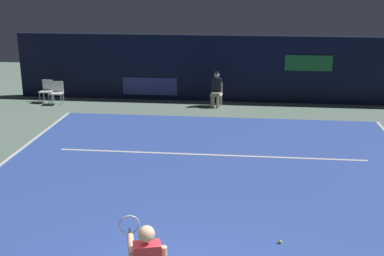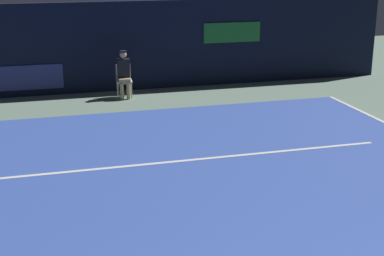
% 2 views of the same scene
% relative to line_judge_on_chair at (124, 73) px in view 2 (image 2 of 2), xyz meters
% --- Properties ---
extents(ground_plane, '(33.06, 33.06, 0.00)m').
position_rel_line_judge_on_chair_xyz_m(ground_plane, '(0.17, -7.61, -0.69)').
color(ground_plane, slate).
extents(court_surface, '(11.01, 12.06, 0.01)m').
position_rel_line_judge_on_chair_xyz_m(court_surface, '(0.17, -7.61, -0.68)').
color(court_surface, '#3856B2').
rests_on(court_surface, ground).
extents(line_service, '(8.59, 0.10, 0.01)m').
position_rel_line_judge_on_chair_xyz_m(line_service, '(0.17, -5.50, -0.67)').
color(line_service, white).
rests_on(line_service, court_surface).
extents(back_wall, '(16.54, 0.33, 2.60)m').
position_rel_line_judge_on_chair_xyz_m(back_wall, '(0.16, 0.97, 0.61)').
color(back_wall, black).
rests_on(back_wall, ground).
extents(line_judge_on_chair, '(0.47, 0.55, 1.32)m').
position_rel_line_judge_on_chair_xyz_m(line_judge_on_chair, '(0.00, 0.00, 0.00)').
color(line_judge_on_chair, white).
rests_on(line_judge_on_chair, ground).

